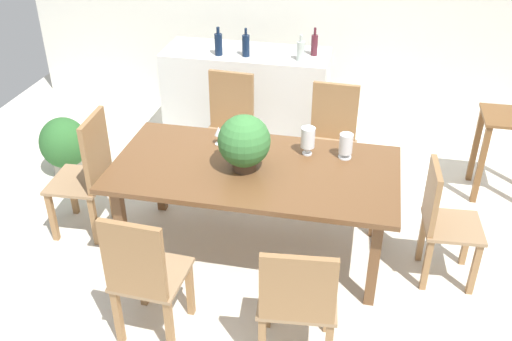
# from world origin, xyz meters

# --- Properties ---
(ground_plane) EXTENTS (7.04, 7.04, 0.00)m
(ground_plane) POSITION_xyz_m (0.00, 0.00, 0.00)
(ground_plane) COLOR silver
(dining_table) EXTENTS (2.08, 1.06, 0.77)m
(dining_table) POSITION_xyz_m (0.00, -0.08, 0.69)
(dining_table) COLOR brown
(dining_table) RESTS_ON ground
(chair_foot_end) EXTENTS (0.43, 0.43, 0.93)m
(chair_foot_end) POSITION_xyz_m (1.35, -0.08, 0.51)
(chair_foot_end) COLOR olive
(chair_foot_end) RESTS_ON ground
(chair_far_right) EXTENTS (0.46, 0.48, 0.99)m
(chair_far_right) POSITION_xyz_m (0.47, 0.96, 0.55)
(chair_far_right) COLOR olive
(chair_far_right) RESTS_ON ground
(chair_head_end) EXTENTS (0.45, 0.47, 1.04)m
(chair_head_end) POSITION_xyz_m (-1.34, -0.07, 0.57)
(chair_head_end) COLOR olive
(chair_head_end) RESTS_ON ground
(chair_far_left) EXTENTS (0.48, 0.47, 1.03)m
(chair_far_left) POSITION_xyz_m (-0.46, 0.96, 0.56)
(chair_far_left) COLOR olive
(chair_far_left) RESTS_ON ground
(chair_near_right) EXTENTS (0.51, 0.49, 0.92)m
(chair_near_right) POSITION_xyz_m (0.48, -1.10, 0.52)
(chair_near_right) COLOR olive
(chair_near_right) RESTS_ON ground
(chair_near_left) EXTENTS (0.45, 0.46, 0.99)m
(chair_near_left) POSITION_xyz_m (-0.47, -1.11, 0.54)
(chair_near_left) COLOR olive
(chair_near_left) RESTS_ON ground
(flower_centerpiece) EXTENTS (0.38, 0.38, 0.42)m
(flower_centerpiece) POSITION_xyz_m (-0.07, -0.12, 0.99)
(flower_centerpiece) COLOR #4C3828
(flower_centerpiece) RESTS_ON dining_table
(crystal_vase_left) EXTENTS (0.10, 0.10, 0.20)m
(crystal_vase_left) POSITION_xyz_m (0.63, 0.19, 0.88)
(crystal_vase_left) COLOR silver
(crystal_vase_left) RESTS_ON dining_table
(crystal_vase_center_near) EXTENTS (0.11, 0.11, 0.22)m
(crystal_vase_center_near) POSITION_xyz_m (0.35, 0.19, 0.90)
(crystal_vase_center_near) COLOR silver
(crystal_vase_center_near) RESTS_ON dining_table
(wine_glass) EXTENTS (0.06, 0.06, 0.15)m
(wine_glass) POSITION_xyz_m (-0.34, 0.21, 0.87)
(wine_glass) COLOR silver
(wine_glass) RESTS_ON dining_table
(kitchen_counter) EXTENTS (1.64, 0.61, 0.98)m
(kitchen_counter) POSITION_xyz_m (-0.47, 1.73, 0.49)
(kitchen_counter) COLOR silver
(kitchen_counter) RESTS_ON ground
(wine_bottle_dark) EXTENTS (0.06, 0.06, 0.27)m
(wine_bottle_dark) POSITION_xyz_m (0.19, 1.77, 1.09)
(wine_bottle_dark) COLOR #511E28
(wine_bottle_dark) RESTS_ON kitchen_counter
(wine_bottle_tall) EXTENTS (0.08, 0.08, 0.28)m
(wine_bottle_tall) POSITION_xyz_m (-0.71, 1.58, 1.09)
(wine_bottle_tall) COLOR #0F1E38
(wine_bottle_tall) RESTS_ON kitchen_counter
(wine_bottle_green) EXTENTS (0.08, 0.08, 0.24)m
(wine_bottle_green) POSITION_xyz_m (0.09, 1.60, 1.08)
(wine_bottle_green) COLOR #B2BFB7
(wine_bottle_green) RESTS_ON kitchen_counter
(wine_bottle_clear) EXTENTS (0.07, 0.07, 0.27)m
(wine_bottle_clear) POSITION_xyz_m (-0.45, 1.60, 1.09)
(wine_bottle_clear) COLOR #0F1E38
(wine_bottle_clear) RESTS_ON kitchen_counter
(side_table) EXTENTS (0.51, 0.46, 0.78)m
(side_table) POSITION_xyz_m (1.98, 1.19, 0.55)
(side_table) COLOR brown
(side_table) RESTS_ON ground
(potted_plant_floor) EXTENTS (0.45, 0.45, 0.57)m
(potted_plant_floor) POSITION_xyz_m (-2.01, 0.72, 0.30)
(potted_plant_floor) COLOR #9E9384
(potted_plant_floor) RESTS_ON ground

